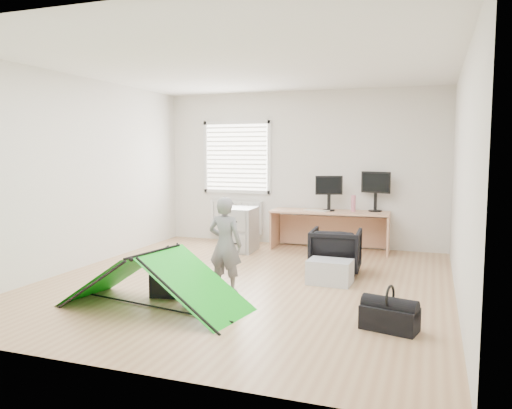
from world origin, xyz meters
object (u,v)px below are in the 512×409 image
(kite, at_px, (154,280))
(laptop_bag, at_px, (166,286))
(monitor_right, at_px, (375,197))
(thermos, at_px, (353,203))
(desk, at_px, (329,231))
(office_chair, at_px, (336,251))
(duffel_bag, at_px, (389,318))
(monitor_left, at_px, (329,198))
(filing_cabinet, at_px, (241,230))
(storage_crate, at_px, (330,272))
(person, at_px, (225,245))

(kite, bearing_deg, laptop_bag, 111.92)
(monitor_right, distance_m, kite, 4.37)
(thermos, height_order, kite, thermos)
(desk, relative_size, office_chair, 2.89)
(desk, bearing_deg, duffel_bag, -72.75)
(monitor_left, distance_m, laptop_bag, 3.65)
(kite, bearing_deg, office_chair, 65.03)
(monitor_left, distance_m, office_chair, 1.72)
(desk, relative_size, monitor_left, 4.32)
(filing_cabinet, xyz_separation_m, duffel_bag, (2.65, -3.00, -0.25))
(desk, distance_m, monitor_left, 0.55)
(monitor_left, bearing_deg, laptop_bag, -131.30)
(desk, height_order, storage_crate, desk)
(monitor_right, height_order, thermos, monitor_right)
(laptop_bag, bearing_deg, monitor_right, 49.21)
(person, xyz_separation_m, kite, (-0.46, -0.83, -0.26))
(desk, height_order, thermos, thermos)
(filing_cabinet, distance_m, office_chair, 2.02)
(kite, bearing_deg, duffel_bag, 13.67)
(person, bearing_deg, filing_cabinet, -70.73)
(laptop_bag, xyz_separation_m, duffel_bag, (2.47, -0.22, -0.02))
(monitor_right, xyz_separation_m, kite, (-1.84, -3.92, -0.60))
(person, bearing_deg, desk, -100.58)
(office_chair, bearing_deg, monitor_left, -78.77)
(filing_cabinet, height_order, storage_crate, filing_cabinet)
(desk, bearing_deg, laptop_bag, -112.13)
(person, bearing_deg, duffel_bag, 163.17)
(office_chair, distance_m, storage_crate, 0.60)
(thermos, bearing_deg, duffel_bag, -76.15)
(filing_cabinet, height_order, person, person)
(storage_crate, relative_size, duffel_bag, 1.06)
(office_chair, height_order, storage_crate, office_chair)
(monitor_left, bearing_deg, person, -124.30)
(desk, distance_m, laptop_bag, 3.56)
(monitor_left, bearing_deg, office_chair, -97.21)
(filing_cabinet, relative_size, kite, 0.37)
(person, height_order, duffel_bag, person)
(monitor_right, distance_m, office_chair, 1.87)
(monitor_right, relative_size, storage_crate, 0.94)
(kite, relative_size, laptop_bag, 5.48)
(monitor_right, relative_size, office_chair, 0.75)
(thermos, height_order, office_chair, thermos)
(filing_cabinet, xyz_separation_m, office_chair, (1.77, -0.98, -0.06))
(monitor_right, height_order, person, monitor_right)
(desk, distance_m, monitor_right, 0.94)
(kite, bearing_deg, monitor_left, 83.47)
(filing_cabinet, bearing_deg, person, -76.03)
(thermos, xyz_separation_m, laptop_bag, (-1.58, -3.42, -0.67))
(storage_crate, bearing_deg, duffel_bag, -59.72)
(filing_cabinet, relative_size, storage_crate, 1.35)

